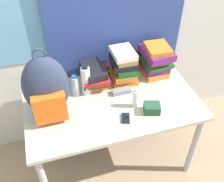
{
  "coord_description": "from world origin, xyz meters",
  "views": [
    {
      "loc": [
        -0.42,
        -1.01,
        2.09
      ],
      "look_at": [
        0.0,
        0.38,
        0.82
      ],
      "focal_mm": 42.0,
      "sensor_mm": 36.0,
      "label": 1
    }
  ],
  "objects_px": {
    "sports_bottle": "(86,80)",
    "sunglasses_case": "(121,91)",
    "water_bottle": "(75,86)",
    "cell_phone": "(126,118)",
    "camera_pouch": "(152,108)",
    "book_stack_center": "(124,66)",
    "sunscreen_bottle": "(135,98)",
    "backpack": "(46,89)",
    "book_stack_right": "(156,60)",
    "book_stack_left": "(94,76)"
  },
  "relations": [
    {
      "from": "sports_bottle",
      "to": "cell_phone",
      "type": "height_order",
      "value": "sports_bottle"
    },
    {
      "from": "book_stack_left",
      "to": "camera_pouch",
      "type": "height_order",
      "value": "book_stack_left"
    },
    {
      "from": "camera_pouch",
      "to": "cell_phone",
      "type": "bearing_deg",
      "value": -176.23
    },
    {
      "from": "book_stack_center",
      "to": "sunglasses_case",
      "type": "relative_size",
      "value": 1.88
    },
    {
      "from": "backpack",
      "to": "water_bottle",
      "type": "relative_size",
      "value": 2.9
    },
    {
      "from": "book_stack_right",
      "to": "water_bottle",
      "type": "bearing_deg",
      "value": -173.75
    },
    {
      "from": "cell_phone",
      "to": "sunglasses_case",
      "type": "relative_size",
      "value": 0.7
    },
    {
      "from": "backpack",
      "to": "cell_phone",
      "type": "xyz_separation_m",
      "value": [
        0.5,
        -0.21,
        -0.22
      ]
    },
    {
      "from": "sunglasses_case",
      "to": "sunscreen_bottle",
      "type": "bearing_deg",
      "value": -73.97
    },
    {
      "from": "water_bottle",
      "to": "camera_pouch",
      "type": "height_order",
      "value": "water_bottle"
    },
    {
      "from": "book_stack_left",
      "to": "water_bottle",
      "type": "height_order",
      "value": "water_bottle"
    },
    {
      "from": "backpack",
      "to": "book_stack_right",
      "type": "xyz_separation_m",
      "value": [
        0.91,
        0.23,
        -0.09
      ]
    },
    {
      "from": "book_stack_right",
      "to": "water_bottle",
      "type": "xyz_separation_m",
      "value": [
        -0.7,
        -0.08,
        -0.05
      ]
    },
    {
      "from": "sports_bottle",
      "to": "water_bottle",
      "type": "bearing_deg",
      "value": 173.59
    },
    {
      "from": "book_stack_right",
      "to": "sports_bottle",
      "type": "relative_size",
      "value": 1.07
    },
    {
      "from": "water_bottle",
      "to": "sunglasses_case",
      "type": "bearing_deg",
      "value": -14.64
    },
    {
      "from": "book_stack_right",
      "to": "sunscreen_bottle",
      "type": "relative_size",
      "value": 1.66
    },
    {
      "from": "water_bottle",
      "to": "cell_phone",
      "type": "height_order",
      "value": "water_bottle"
    },
    {
      "from": "camera_pouch",
      "to": "sports_bottle",
      "type": "bearing_deg",
      "value": 140.01
    },
    {
      "from": "sports_bottle",
      "to": "sunscreen_bottle",
      "type": "relative_size",
      "value": 1.55
    },
    {
      "from": "book_stack_left",
      "to": "sunscreen_bottle",
      "type": "bearing_deg",
      "value": -56.19
    },
    {
      "from": "backpack",
      "to": "sports_bottle",
      "type": "xyz_separation_m",
      "value": [
        0.29,
        0.14,
        -0.11
      ]
    },
    {
      "from": "backpack",
      "to": "book_stack_right",
      "type": "distance_m",
      "value": 0.94
    },
    {
      "from": "book_stack_center",
      "to": "sports_bottle",
      "type": "xyz_separation_m",
      "value": [
        -0.33,
        -0.08,
        -0.01
      ]
    },
    {
      "from": "backpack",
      "to": "sunglasses_case",
      "type": "xyz_separation_m",
      "value": [
        0.55,
        0.06,
        -0.21
      ]
    },
    {
      "from": "sunscreen_bottle",
      "to": "cell_phone",
      "type": "distance_m",
      "value": 0.17
    },
    {
      "from": "backpack",
      "to": "cell_phone",
      "type": "height_order",
      "value": "backpack"
    },
    {
      "from": "book_stack_center",
      "to": "camera_pouch",
      "type": "distance_m",
      "value": 0.44
    },
    {
      "from": "backpack",
      "to": "camera_pouch",
      "type": "relative_size",
      "value": 3.96
    },
    {
      "from": "sunglasses_case",
      "to": "camera_pouch",
      "type": "bearing_deg",
      "value": -60.93
    },
    {
      "from": "cell_phone",
      "to": "sunglasses_case",
      "type": "xyz_separation_m",
      "value": [
        0.06,
        0.27,
        0.01
      ]
    },
    {
      "from": "book_stack_left",
      "to": "sports_bottle",
      "type": "height_order",
      "value": "sports_bottle"
    },
    {
      "from": "backpack",
      "to": "book_stack_center",
      "type": "bearing_deg",
      "value": 19.9
    },
    {
      "from": "sports_bottle",
      "to": "cell_phone",
      "type": "relative_size",
      "value": 2.48
    },
    {
      "from": "sunglasses_case",
      "to": "camera_pouch",
      "type": "height_order",
      "value": "camera_pouch"
    },
    {
      "from": "sports_bottle",
      "to": "backpack",
      "type": "bearing_deg",
      "value": -153.92
    },
    {
      "from": "book_stack_center",
      "to": "water_bottle",
      "type": "height_order",
      "value": "book_stack_center"
    },
    {
      "from": "book_stack_right",
      "to": "book_stack_left",
      "type": "bearing_deg",
      "value": -179.89
    },
    {
      "from": "book_stack_left",
      "to": "cell_phone",
      "type": "xyz_separation_m",
      "value": [
        0.12,
        -0.44,
        -0.08
      ]
    },
    {
      "from": "camera_pouch",
      "to": "water_bottle",
      "type": "bearing_deg",
      "value": 144.4
    },
    {
      "from": "book_stack_center",
      "to": "sunscreen_bottle",
      "type": "xyz_separation_m",
      "value": [
        -0.02,
        -0.33,
        -0.06
      ]
    },
    {
      "from": "sports_bottle",
      "to": "sunglasses_case",
      "type": "relative_size",
      "value": 1.75
    },
    {
      "from": "book_stack_right",
      "to": "sunscreen_bottle",
      "type": "xyz_separation_m",
      "value": [
        -0.3,
        -0.34,
        -0.06
      ]
    },
    {
      "from": "water_bottle",
      "to": "camera_pouch",
      "type": "relative_size",
      "value": 1.37
    },
    {
      "from": "book_stack_right",
      "to": "camera_pouch",
      "type": "bearing_deg",
      "value": -116.06
    },
    {
      "from": "water_bottle",
      "to": "cell_phone",
      "type": "relative_size",
      "value": 1.76
    },
    {
      "from": "book_stack_left",
      "to": "water_bottle",
      "type": "xyz_separation_m",
      "value": [
        -0.17,
        -0.08,
        0.0
      ]
    },
    {
      "from": "book_stack_right",
      "to": "camera_pouch",
      "type": "height_order",
      "value": "book_stack_right"
    },
    {
      "from": "book_stack_right",
      "to": "cell_phone",
      "type": "distance_m",
      "value": 0.62
    },
    {
      "from": "backpack",
      "to": "book_stack_right",
      "type": "bearing_deg",
      "value": 14.19
    }
  ]
}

